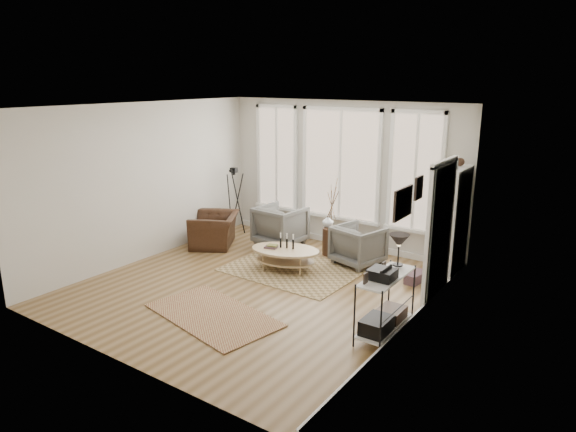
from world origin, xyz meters
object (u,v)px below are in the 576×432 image
Objects in this scene: accent_chair at (215,230)px; coffee_table at (285,254)px; bookcase at (453,223)px; low_shelf at (386,298)px; side_table at (332,219)px; armchair_left at (280,225)px; armchair_right at (358,245)px.

coffee_table is at bearing 50.00° from accent_chair.
bookcase is 4.63m from accent_chair.
low_shelf reaches higher than coffee_table.
coffee_table is at bearing -102.40° from side_table.
armchair_left is (-3.40, -0.20, -0.55)m from bookcase.
bookcase reaches higher than coffee_table.
coffee_table is at bearing 154.12° from low_shelf.
armchair_right is at bearing -15.87° from side_table.
low_shelf is at bearing -91.28° from bookcase.
side_table is at bearing -173.14° from armchair_left.
armchair_left is (-3.35, 2.32, -0.10)m from low_shelf.
side_table is 1.46× the size of accent_chair.
coffee_table is at bearing 61.43° from armchair_right.
bookcase is 1.39× the size of side_table.
coffee_table is 1.37m from armchair_right.
armchair_left is 0.60× the size of side_table.
bookcase reaches higher than side_table.
accent_chair is at bearing 40.52° from armchair_left.
bookcase is 2.56m from low_shelf.
accent_chair is at bearing 161.10° from low_shelf.
bookcase reaches higher than accent_chair.
low_shelf is 2.67m from armchair_right.
low_shelf reaches higher than armchair_left.
low_shelf is 1.62× the size of armchair_right.
accent_chair is at bearing -158.71° from side_table.
armchair_right is 0.79× the size of accent_chair.
bookcase is 2.04× the size of accent_chair.
low_shelf is at bearing 40.46° from accent_chair.
accent_chair is (-1.07, -0.80, -0.08)m from armchair_left.
bookcase reaches higher than armchair_right.
side_table is at bearing -1.45° from armchair_right.
armchair_right is 0.54× the size of side_table.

